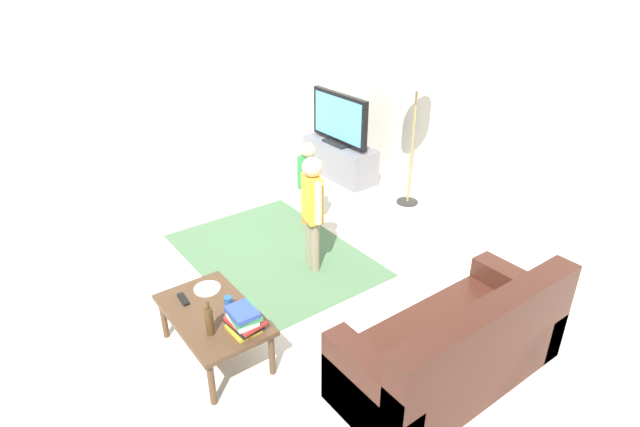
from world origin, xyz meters
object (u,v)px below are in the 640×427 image
couch (459,352)px  coffee_table (213,317)px  child_center (312,204)px  tv_remote (183,299)px  tv_stand (340,160)px  book_stack (244,319)px  tv (339,119)px  child_near_tv (308,177)px  soda_can (229,303)px  bottle (209,321)px  plate (207,289)px  floor_lamp (417,83)px

couch → coffee_table: 1.89m
child_center → tv_remote: (0.30, -1.50, -0.30)m
tv_stand → book_stack: book_stack is taller
tv → couch: (3.65, -1.77, -0.56)m
child_near_tv → tv: bearing=128.3°
tv_stand → soda_can: soda_can is taller
coffee_table → bottle: bottle is taller
coffee_table → child_center: bearing=112.8°
tv_stand → plate: bearing=-56.4°
couch → bottle: size_ratio=6.30×
tv_stand → bottle: size_ratio=4.20×
child_center → tv_remote: 1.56m
coffee_table → plate: bearing=161.5°
tv_remote → child_near_tv: bearing=122.5°
tv_stand → couch: 4.06m
floor_lamp → bottle: floor_lamp is taller
child_near_tv → plate: size_ratio=4.69×
child_near_tv → tv_remote: child_near_tv is taller
child_center → tv_remote: size_ratio=7.10×
child_center → coffee_table: 1.54m
child_center → bottle: (0.80, -1.50, -0.19)m
bottle → tv_remote: bottle is taller
child_center → soda_can: child_center is taller
tv_stand → tv: 0.60m
tv_stand → child_near_tv: 1.61m
child_center → book_stack: bearing=-54.8°
tv → child_near_tv: 1.56m
floor_lamp → child_center: floor_lamp is taller
coffee_table → soda_can: (0.05, 0.12, 0.11)m
floor_lamp → soda_can: size_ratio=14.83×
book_stack → bottle: bearing=-114.1°
book_stack → floor_lamp: bearing=113.9°
tv → plate: size_ratio=5.00×
tv_stand → tv: (-0.00, -0.02, 0.60)m
bottle → coffee_table: bearing=151.4°
tv → child_near_tv: size_ratio=1.07×
child_near_tv → child_center: child_center is taller
book_stack → plate: 0.63m
soda_can → tv_remote: bearing=-144.0°
floor_lamp → plate: 3.44m
couch → book_stack: size_ratio=5.79×
tv_stand → soda_can: 3.80m
tv_stand → floor_lamp: 1.79m
bottle → soda_can: (-0.17, 0.24, -0.06)m
couch → coffee_table: bearing=-135.8°
couch → book_stack: couch is taller
tv → soda_can: size_ratio=9.17×
coffee_table → tv_remote: 0.31m
tv → coffee_table: tv is taller
couch → child_center: size_ratio=1.49×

